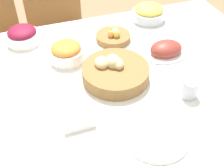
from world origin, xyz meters
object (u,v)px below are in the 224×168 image
(chair_far_center, at_px, (59,25))
(pineapple_bowl, at_px, (149,13))
(egg_basket, at_px, (114,36))
(spoon, at_px, (198,123))
(ham_platter, at_px, (166,50))
(dinner_plate, at_px, (156,135))
(fork, at_px, (118,146))
(drinking_cup, at_px, (190,88))
(butter_dish, at_px, (78,122))
(knife, at_px, (191,125))
(carrot_bowl, at_px, (67,52))
(bread_basket, at_px, (115,72))
(beet_salad_bowl, at_px, (23,35))

(chair_far_center, relative_size, pineapple_bowl, 4.85)
(egg_basket, distance_m, spoon, 0.70)
(egg_basket, xyz_separation_m, ham_platter, (0.21, -0.22, -0.00))
(dinner_plate, xyz_separation_m, fork, (-0.16, 0.00, -0.00))
(pineapple_bowl, relative_size, drinking_cup, 2.40)
(chair_far_center, bearing_deg, butter_dish, -99.47)
(chair_far_center, distance_m, knife, 1.34)
(chair_far_center, bearing_deg, carrot_bowl, -99.04)
(fork, bearing_deg, butter_dish, 123.49)
(ham_platter, relative_size, spoon, 1.42)
(bread_basket, distance_m, drinking_cup, 0.35)
(fork, distance_m, butter_dish, 0.19)
(fork, xyz_separation_m, drinking_cup, (0.39, 0.16, 0.04))
(egg_basket, xyz_separation_m, carrot_bowl, (-0.29, -0.10, 0.02))
(egg_basket, distance_m, ham_platter, 0.30)
(fork, distance_m, drinking_cup, 0.42)
(pineapple_bowl, relative_size, knife, 1.09)
(drinking_cup, bearing_deg, egg_basket, 107.24)
(knife, relative_size, spoon, 1.00)
(fork, distance_m, knife, 0.31)
(bread_basket, bearing_deg, ham_platter, 16.82)
(egg_basket, xyz_separation_m, butter_dish, (-0.34, -0.53, -0.01))
(ham_platter, bearing_deg, knife, -105.02)
(egg_basket, xyz_separation_m, pineapple_bowl, (0.28, 0.15, 0.02))
(chair_far_center, height_order, knife, chair_far_center)
(dinner_plate, bearing_deg, spoon, 0.00)
(knife, relative_size, butter_dish, 1.47)
(ham_platter, relative_size, beet_salad_bowl, 1.45)
(ham_platter, bearing_deg, pineapple_bowl, 79.73)
(ham_platter, xyz_separation_m, pineapple_bowl, (0.07, 0.36, 0.02))
(chair_far_center, xyz_separation_m, pineapple_bowl, (0.50, -0.46, 0.25))
(carrot_bowl, bearing_deg, egg_basket, 18.60)
(beet_salad_bowl, height_order, knife, beet_salad_bowl)
(bread_basket, relative_size, drinking_cup, 3.74)
(ham_platter, bearing_deg, drinking_cup, -98.97)
(pineapple_bowl, distance_m, drinking_cup, 0.69)
(pineapple_bowl, bearing_deg, ham_platter, -100.27)
(chair_far_center, height_order, dinner_plate, chair_far_center)
(bread_basket, distance_m, ham_platter, 0.33)
(egg_basket, height_order, drinking_cup, drinking_cup)
(ham_platter, distance_m, knife, 0.49)
(beet_salad_bowl, xyz_separation_m, fork, (0.25, -0.83, -0.04))
(fork, bearing_deg, knife, -2.79)
(chair_far_center, xyz_separation_m, drinking_cup, (0.38, -1.14, 0.24))
(fork, xyz_separation_m, spoon, (0.34, 0.00, 0.00))
(carrot_bowl, height_order, knife, carrot_bowl)
(carrot_bowl, height_order, dinner_plate, carrot_bowl)
(carrot_bowl, xyz_separation_m, butter_dish, (-0.05, -0.44, -0.03))
(bread_basket, xyz_separation_m, drinking_cup, (0.27, -0.22, 0.00))
(fork, relative_size, spoon, 1.00)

